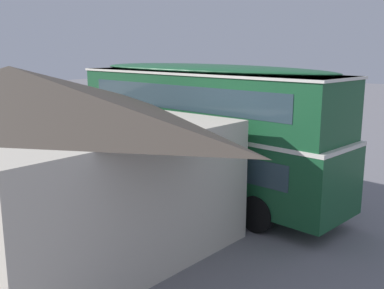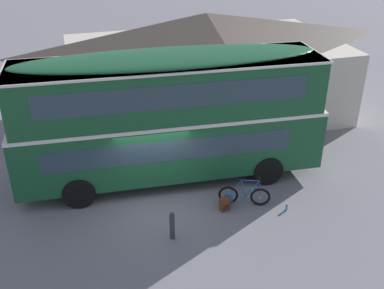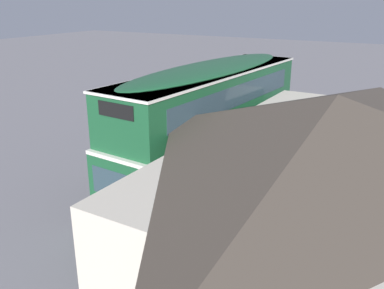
{
  "view_description": "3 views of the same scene",
  "coord_description": "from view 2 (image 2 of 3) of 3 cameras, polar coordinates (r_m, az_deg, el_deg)",
  "views": [
    {
      "loc": [
        -8.81,
        13.57,
        5.26
      ],
      "look_at": [
        2.14,
        0.39,
        1.64
      ],
      "focal_mm": 42.0,
      "sensor_mm": 36.0,
      "label": 1
    },
    {
      "loc": [
        -2.62,
        -12.91,
        9.23
      ],
      "look_at": [
        1.51,
        0.63,
        1.66
      ],
      "focal_mm": 42.99,
      "sensor_mm": 36.0,
      "label": 2
    },
    {
      "loc": [
        15.25,
        8.62,
        7.2
      ],
      "look_at": [
        0.69,
        0.37,
        1.28
      ],
      "focal_mm": 39.08,
      "sensor_mm": 36.0,
      "label": 3
    }
  ],
  "objects": [
    {
      "name": "water_bottle_blue_sports",
      "position": [
        15.84,
        11.64,
        -7.7
      ],
      "size": [
        0.08,
        0.08,
        0.22
      ],
      "color": "#338CBF",
      "rests_on": "ground"
    },
    {
      "name": "backpack_on_ground",
      "position": [
        15.46,
        4.06,
        -7.29
      ],
      "size": [
        0.35,
        0.31,
        0.54
      ],
      "color": "#592D19",
      "rests_on": "ground"
    },
    {
      "name": "kerb_bollard",
      "position": [
        14.16,
        -2.47,
        -9.95
      ],
      "size": [
        0.16,
        0.16,
        0.97
      ],
      "color": "#333338",
      "rests_on": "ground"
    },
    {
      "name": "double_decker_bus",
      "position": [
        16.09,
        -2.75,
        3.96
      ],
      "size": [
        10.98,
        3.38,
        4.79
      ],
      "color": "black",
      "rests_on": "ground"
    },
    {
      "name": "touring_bicycle",
      "position": [
        15.74,
        6.27,
        -6.28
      ],
      "size": [
        1.65,
        0.79,
        1.04
      ],
      "color": "black",
      "rests_on": "ground"
    },
    {
      "name": "ground_plane",
      "position": [
        16.08,
        -4.55,
        -6.97
      ],
      "size": [
        120.0,
        120.0,
        0.0
      ],
      "primitive_type": "plane",
      "color": "slate"
    },
    {
      "name": "pub_building",
      "position": [
        21.75,
        1.7,
        9.94
      ],
      "size": [
        13.0,
        7.68,
        4.79
      ],
      "color": "beige",
      "rests_on": "ground"
    }
  ]
}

